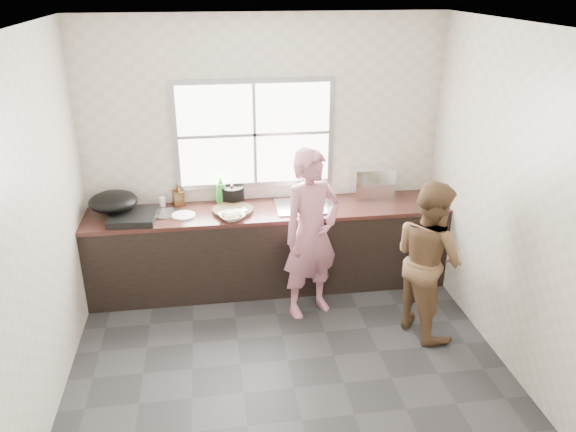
{
  "coord_description": "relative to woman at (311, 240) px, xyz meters",
  "views": [
    {
      "loc": [
        -0.56,
        -3.85,
        3.01
      ],
      "look_at": [
        0.1,
        0.65,
        1.05
      ],
      "focal_mm": 35.0,
      "sensor_mm": 36.0,
      "label": 1
    }
  ],
  "objects": [
    {
      "name": "floor",
      "position": [
        -0.33,
        -0.74,
        -0.77
      ],
      "size": [
        3.6,
        3.2,
        0.01
      ],
      "primitive_type": "cube",
      "color": "#2B2B2D",
      "rests_on": "ground"
    },
    {
      "name": "ceiling",
      "position": [
        -0.33,
        -0.74,
        1.94
      ],
      "size": [
        3.6,
        3.2,
        0.01
      ],
      "primitive_type": "cube",
      "color": "silver",
      "rests_on": "wall_back"
    },
    {
      "name": "wall_back",
      "position": [
        -0.33,
        0.87,
        0.59
      ],
      "size": [
        3.6,
        0.01,
        2.7
      ],
      "primitive_type": "cube",
      "color": "beige",
      "rests_on": "ground"
    },
    {
      "name": "wall_left",
      "position": [
        -2.13,
        -0.74,
        0.59
      ],
      "size": [
        0.01,
        3.2,
        2.7
      ],
      "primitive_type": "cube",
      "color": "beige",
      "rests_on": "ground"
    },
    {
      "name": "wall_right",
      "position": [
        1.48,
        -0.74,
        0.59
      ],
      "size": [
        0.01,
        3.2,
        2.7
      ],
      "primitive_type": "cube",
      "color": "silver",
      "rests_on": "ground"
    },
    {
      "name": "wall_front",
      "position": [
        -0.33,
        -2.34,
        0.59
      ],
      "size": [
        3.6,
        0.01,
        2.7
      ],
      "primitive_type": "cube",
      "color": "beige",
      "rests_on": "ground"
    },
    {
      "name": "cabinet",
      "position": [
        -0.33,
        0.55,
        -0.35
      ],
      "size": [
        3.6,
        0.62,
        0.82
      ],
      "primitive_type": "cube",
      "color": "black",
      "rests_on": "floor"
    },
    {
      "name": "countertop",
      "position": [
        -0.33,
        0.55,
        0.08
      ],
      "size": [
        3.6,
        0.64,
        0.04
      ],
      "primitive_type": "cube",
      "color": "#371B16",
      "rests_on": "cabinet"
    },
    {
      "name": "sink",
      "position": [
        0.02,
        0.55,
        0.1
      ],
      "size": [
        0.55,
        0.45,
        0.02
      ],
      "primitive_type": "cube",
      "color": "silver",
      "rests_on": "countertop"
    },
    {
      "name": "faucet",
      "position": [
        0.02,
        0.75,
        0.25
      ],
      "size": [
        0.02,
        0.02,
        0.3
      ],
      "primitive_type": "cylinder",
      "color": "silver",
      "rests_on": "countertop"
    },
    {
      "name": "window_frame",
      "position": [
        -0.43,
        0.85,
        0.79
      ],
      "size": [
        1.6,
        0.05,
        1.1
      ],
      "primitive_type": "cube",
      "color": "#9EA0A5",
      "rests_on": "wall_back"
    },
    {
      "name": "window_glazing",
      "position": [
        -0.43,
        0.83,
        0.79
      ],
      "size": [
        1.5,
        0.01,
        1.0
      ],
      "primitive_type": "cube",
      "color": "white",
      "rests_on": "window_frame"
    },
    {
      "name": "woman",
      "position": [
        0.0,
        0.0,
        0.0
      ],
      "size": [
        0.65,
        0.55,
        1.52
      ],
      "primitive_type": "imported",
      "rotation": [
        0.0,
        0.0,
        0.41
      ],
      "color": "#C7778B",
      "rests_on": "floor"
    },
    {
      "name": "person_side",
      "position": [
        0.97,
        -0.44,
        -0.04
      ],
      "size": [
        0.73,
        0.83,
        1.44
      ],
      "primitive_type": "imported",
      "rotation": [
        0.0,
        0.0,
        1.88
      ],
      "color": "brown",
      "rests_on": "floor"
    },
    {
      "name": "cutting_board",
      "position": [
        -0.69,
        0.52,
        0.12
      ],
      "size": [
        0.43,
        0.43,
        0.04
      ],
      "primitive_type": "cylinder",
      "rotation": [
        0.0,
        0.0,
        -0.08
      ],
      "color": "black",
      "rests_on": "countertop"
    },
    {
      "name": "cleaver",
      "position": [
        -0.66,
        0.46,
        0.14
      ],
      "size": [
        0.23,
        0.15,
        0.01
      ],
      "primitive_type": "cube",
      "rotation": [
        0.0,
        0.0,
        0.23
      ],
      "color": "#A5A6AB",
      "rests_on": "cutting_board"
    },
    {
      "name": "bowl_mince",
      "position": [
        -0.71,
        0.34,
        0.13
      ],
      "size": [
        0.3,
        0.3,
        0.06
      ],
      "primitive_type": "imported",
      "rotation": [
        0.0,
        0.0,
        0.32
      ],
      "color": "white",
      "rests_on": "countertop"
    },
    {
      "name": "bowl_crabs",
      "position": [
        0.08,
        0.34,
        0.13
      ],
      "size": [
        0.2,
        0.2,
        0.06
      ],
      "primitive_type": "imported",
      "rotation": [
        0.0,
        0.0,
        -0.06
      ],
      "color": "white",
      "rests_on": "countertop"
    },
    {
      "name": "bowl_held",
      "position": [
        -0.01,
        0.57,
        0.13
      ],
      "size": [
        0.23,
        0.23,
        0.07
      ],
      "primitive_type": "imported",
      "rotation": [
        0.0,
        0.0,
        0.11
      ],
      "color": "white",
      "rests_on": "countertop"
    },
    {
      "name": "black_pot",
      "position": [
        -0.67,
        0.78,
        0.18
      ],
      "size": [
        0.24,
        0.24,
        0.17
      ],
      "primitive_type": "cylinder",
      "rotation": [
        0.0,
        0.0,
        -0.0
      ],
      "color": "black",
      "rests_on": "countertop"
    },
    {
      "name": "plate_food",
      "position": [
        -1.17,
        0.49,
        0.11
      ],
      "size": [
        0.23,
        0.23,
        0.02
      ],
      "primitive_type": "cylinder",
      "rotation": [
        0.0,
        0.0,
        0.0
      ],
      "color": "silver",
      "rests_on": "countertop"
    },
    {
      "name": "bottle_green",
      "position": [
        -0.79,
        0.78,
        0.25
      ],
      "size": [
        0.14,
        0.14,
        0.3
      ],
      "primitive_type": "imported",
      "rotation": [
        0.0,
        0.0,
        0.27
      ],
      "color": "green",
      "rests_on": "countertop"
    },
    {
      "name": "bottle_brown_tall",
      "position": [
        -1.22,
        0.78,
        0.2
      ],
      "size": [
        0.12,
        0.12,
        0.21
      ],
      "primitive_type": "imported",
      "rotation": [
        0.0,
        0.0,
        0.28
      ],
      "color": "#3E260F",
      "rests_on": "countertop"
    },
    {
      "name": "bottle_brown_short",
      "position": [
        -0.68,
        0.78,
        0.19
      ],
      "size": [
        0.14,
        0.14,
        0.18
      ],
      "primitive_type": "imported",
      "rotation": [
        0.0,
        0.0,
        -0.02
      ],
      "color": "#452211",
      "rests_on": "countertop"
    },
    {
      "name": "glass_jar",
      "position": [
        -1.38,
        0.78,
        0.15
      ],
      "size": [
        0.07,
        0.07,
        0.09
      ],
      "primitive_type": "cylinder",
      "rotation": [
        0.0,
        0.0,
        -0.06
      ],
      "color": "white",
      "rests_on": "countertop"
    },
    {
      "name": "burner",
      "position": [
        -1.64,
        0.47,
        0.13
      ],
      "size": [
        0.46,
        0.46,
        0.06
      ],
      "primitive_type": "cube",
      "rotation": [
        0.0,
        0.0,
        -0.07
      ],
      "color": "black",
      "rests_on": "countertop"
    },
    {
      "name": "wok",
      "position": [
        -1.83,
        0.6,
        0.25
      ],
      "size": [
        0.53,
        0.53,
        0.18
      ],
      "primitive_type": "ellipsoid",
      "rotation": [
        0.0,
        0.0,
        0.15
      ],
      "color": "black",
      "rests_on": "burner"
    },
    {
      "name": "dish_rack",
      "position": [
        0.79,
        0.78,
        0.26
      ],
      "size": [
        0.43,
        0.31,
        0.32
      ],
      "primitive_type": "cube",
      "rotation": [
        0.0,
        0.0,
        0.03
      ],
      "color": "silver",
      "rests_on": "countertop"
    },
    {
      "name": "pot_lid_left",
      "position": [
        -1.33,
        0.57,
        0.11
      ],
      "size": [
        0.33,
        0.33,
        0.01
      ],
      "primitive_type": "cylinder",
      "rotation": [
        0.0,
        0.0,
        0.22
      ],
      "color": "silver",
      "rests_on": "countertop"
    },
    {
      "name": "pot_lid_right",
      "position": [
        -1.3,
        0.59,
        0.11
      ],
      "size": [
        0.29,
        0.29,
        0.01
      ],
      "primitive_type": "cylinder",
      "rotation": [
        0.0,
        0.0,
        0.25
      ],
      "color": "#ABACB1",
      "rests_on": "countertop"
    }
  ]
}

